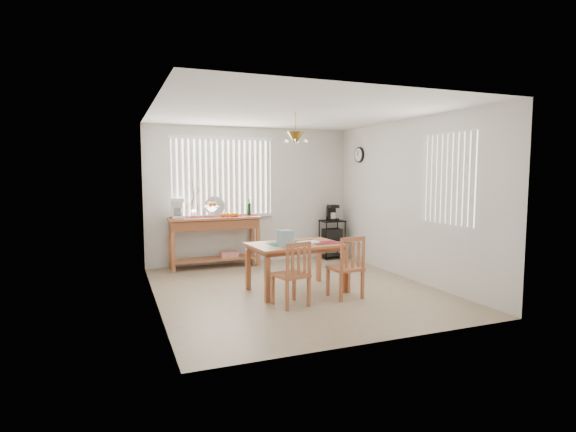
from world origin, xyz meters
name	(u,v)px	position (x,y,z in m)	size (l,w,h in m)	color
ground	(295,290)	(0.00, 0.00, -0.01)	(4.00, 4.50, 0.01)	tan
room_shell	(295,176)	(0.00, 0.02, 1.69)	(4.20, 4.70, 2.70)	silver
sideboard	(215,230)	(-0.76, 2.00, 0.70)	(1.66, 0.47, 0.93)	#AC623A
sideboard_items	(200,210)	(-1.03, 2.01, 1.07)	(1.57, 0.39, 0.71)	#66110D
wire_cart	(332,235)	(1.63, 2.00, 0.47)	(0.46, 0.36, 0.78)	black
cart_items	(332,213)	(1.63, 2.01, 0.92)	(0.18, 0.22, 0.32)	black
dining_table	(295,249)	(-0.03, -0.08, 0.63)	(1.38, 0.94, 0.71)	#AC623A
table_items	(291,239)	(-0.15, -0.20, 0.79)	(1.04, 0.45, 0.23)	#126661
chair_left	(292,274)	(-0.35, -0.76, 0.42)	(0.47, 0.47, 0.86)	#AC623A
chair_right	(347,268)	(0.49, -0.69, 0.43)	(0.43, 0.43, 0.88)	#AC623A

